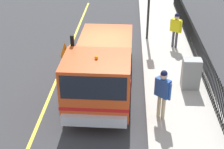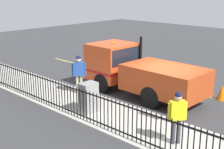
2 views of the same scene
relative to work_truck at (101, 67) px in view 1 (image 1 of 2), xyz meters
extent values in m
plane|color=#38383A|center=(-0.05, 1.80, -1.25)|extent=(53.44, 53.44, 0.00)
cube|color=#B7B2A8|center=(3.03, 1.80, -1.17)|extent=(2.67, 24.29, 0.17)
cube|color=yellow|center=(-2.04, 1.80, -1.25)|extent=(0.12, 21.86, 0.01)
cube|color=#D84C1E|center=(-0.02, -1.47, 0.14)|extent=(2.25, 1.97, 1.82)
cube|color=black|center=(-0.02, -1.47, 0.54)|extent=(2.07, 2.01, 0.80)
cube|color=#B8411A|center=(0.03, 1.80, -0.18)|extent=(2.27, 3.67, 1.18)
cube|color=silver|center=(-0.03, -2.52, -0.62)|extent=(2.12, 0.23, 0.36)
cube|color=red|center=(-0.02, -1.47, -0.26)|extent=(2.27, 1.99, 0.12)
cylinder|color=black|center=(0.98, -1.20, -0.77)|extent=(0.31, 0.96, 0.96)
cylinder|color=black|center=(-1.01, -1.17, -0.77)|extent=(0.31, 0.96, 0.96)
cylinder|color=black|center=(1.02, 1.79, -0.77)|extent=(0.31, 0.96, 0.96)
cylinder|color=black|center=(-0.97, 1.82, -0.77)|extent=(0.31, 0.96, 0.96)
sphere|color=orange|center=(-0.02, -1.47, 1.10)|extent=(0.12, 0.12, 0.12)
cylinder|color=black|center=(-0.97, -0.39, 0.32)|extent=(0.14, 0.14, 2.18)
cube|color=#264C99|center=(2.17, -1.58, 0.11)|extent=(0.54, 0.52, 0.65)
sphere|color=beige|center=(2.17, -1.58, 0.55)|extent=(0.24, 0.24, 0.24)
sphere|color=#14193F|center=(2.17, -1.58, 0.64)|extent=(0.23, 0.23, 0.23)
cylinder|color=tan|center=(2.24, -1.64, -0.65)|extent=(0.13, 0.13, 0.87)
cylinder|color=tan|center=(2.10, -1.51, -0.65)|extent=(0.13, 0.13, 0.87)
cylinder|color=#264C99|center=(2.38, -1.77, 0.08)|extent=(0.09, 0.09, 0.61)
cylinder|color=#264C99|center=(1.96, -1.38, 0.08)|extent=(0.09, 0.09, 0.61)
cube|color=yellow|center=(3.32, 4.53, 0.07)|extent=(0.54, 0.47, 0.62)
sphere|color=tan|center=(3.32, 4.53, 0.50)|extent=(0.23, 0.23, 0.23)
sphere|color=#14193F|center=(3.32, 4.53, 0.58)|extent=(0.22, 0.22, 0.22)
cylinder|color=#3F3F47|center=(3.40, 4.48, -0.66)|extent=(0.12, 0.12, 0.84)
cylinder|color=#3F3F47|center=(3.25, 4.58, -0.66)|extent=(0.12, 0.12, 0.84)
cylinder|color=yellow|center=(3.55, 4.37, 0.04)|extent=(0.09, 0.09, 0.59)
cylinder|color=yellow|center=(3.09, 4.69, 0.04)|extent=(0.09, 0.09, 0.59)
cylinder|color=black|center=(4.15, -2.02, -0.46)|extent=(0.04, 0.04, 1.24)
cylinder|color=black|center=(4.15, -1.83, -0.46)|extent=(0.04, 0.04, 1.24)
cylinder|color=black|center=(4.15, -1.64, -0.46)|extent=(0.04, 0.04, 1.24)
cylinder|color=black|center=(4.15, -1.46, -0.46)|extent=(0.04, 0.04, 1.24)
cylinder|color=black|center=(4.15, -1.27, -0.46)|extent=(0.04, 0.04, 1.24)
cylinder|color=black|center=(4.15, -1.09, -0.46)|extent=(0.04, 0.04, 1.24)
cylinder|color=black|center=(4.15, -0.90, -0.46)|extent=(0.04, 0.04, 1.24)
cylinder|color=black|center=(4.15, -0.71, -0.46)|extent=(0.04, 0.04, 1.24)
cylinder|color=black|center=(4.15, -0.53, -0.46)|extent=(0.04, 0.04, 1.24)
cylinder|color=black|center=(4.15, -0.34, -0.46)|extent=(0.04, 0.04, 1.24)
cylinder|color=black|center=(4.15, -0.16, -0.46)|extent=(0.04, 0.04, 1.24)
cylinder|color=black|center=(4.15, 0.03, -0.46)|extent=(0.04, 0.04, 1.24)
cylinder|color=black|center=(4.15, 0.22, -0.46)|extent=(0.04, 0.04, 1.24)
cylinder|color=black|center=(4.15, 0.40, -0.46)|extent=(0.04, 0.04, 1.24)
cylinder|color=black|center=(4.15, 0.59, -0.46)|extent=(0.04, 0.04, 1.24)
cylinder|color=black|center=(4.15, 0.77, -0.46)|extent=(0.04, 0.04, 1.24)
cylinder|color=black|center=(4.15, 0.96, -0.46)|extent=(0.04, 0.04, 1.24)
cylinder|color=black|center=(4.15, 1.15, -0.46)|extent=(0.04, 0.04, 1.24)
cylinder|color=black|center=(4.15, 1.33, -0.46)|extent=(0.04, 0.04, 1.24)
cylinder|color=black|center=(4.15, 1.52, -0.46)|extent=(0.04, 0.04, 1.24)
cylinder|color=black|center=(4.15, 1.70, -0.46)|extent=(0.04, 0.04, 1.24)
cylinder|color=black|center=(4.15, 1.89, -0.46)|extent=(0.04, 0.04, 1.24)
cylinder|color=black|center=(4.15, 2.08, -0.46)|extent=(0.04, 0.04, 1.24)
cylinder|color=black|center=(4.15, 2.26, -0.46)|extent=(0.04, 0.04, 1.24)
cylinder|color=black|center=(4.15, 2.45, -0.46)|extent=(0.04, 0.04, 1.24)
cylinder|color=black|center=(4.15, 2.64, -0.46)|extent=(0.04, 0.04, 1.24)
cylinder|color=black|center=(4.15, 2.82, -0.46)|extent=(0.04, 0.04, 1.24)
cylinder|color=black|center=(4.15, 3.01, -0.46)|extent=(0.04, 0.04, 1.24)
cylinder|color=black|center=(4.15, 3.19, -0.46)|extent=(0.04, 0.04, 1.24)
cylinder|color=black|center=(4.15, 3.38, -0.46)|extent=(0.04, 0.04, 1.24)
cylinder|color=black|center=(4.15, 3.57, -0.46)|extent=(0.04, 0.04, 1.24)
cylinder|color=black|center=(4.15, 3.75, -0.46)|extent=(0.04, 0.04, 1.24)
cylinder|color=black|center=(4.15, 3.94, -0.46)|extent=(0.04, 0.04, 1.24)
cylinder|color=black|center=(4.15, 4.12, -0.46)|extent=(0.04, 0.04, 1.24)
cylinder|color=black|center=(4.15, 4.31, -0.46)|extent=(0.04, 0.04, 1.24)
cylinder|color=black|center=(4.15, 4.50, -0.46)|extent=(0.04, 0.04, 1.24)
cylinder|color=black|center=(4.15, 4.68, -0.46)|extent=(0.04, 0.04, 1.24)
cylinder|color=black|center=(4.15, 4.87, -0.46)|extent=(0.04, 0.04, 1.24)
cylinder|color=black|center=(4.15, 5.05, -0.46)|extent=(0.04, 0.04, 1.24)
cylinder|color=black|center=(4.15, 5.24, -0.46)|extent=(0.04, 0.04, 1.24)
cylinder|color=black|center=(4.15, 5.43, -0.46)|extent=(0.04, 0.04, 1.24)
cylinder|color=black|center=(4.15, 5.61, -0.46)|extent=(0.04, 0.04, 1.24)
cylinder|color=black|center=(4.15, 5.80, -0.46)|extent=(0.04, 0.04, 1.24)
cylinder|color=black|center=(4.15, 5.98, -0.46)|extent=(0.04, 0.04, 1.24)
cylinder|color=black|center=(4.15, 6.17, -0.46)|extent=(0.04, 0.04, 1.24)
cylinder|color=black|center=(4.15, 6.36, -0.46)|extent=(0.04, 0.04, 1.24)
cylinder|color=black|center=(4.15, 6.54, -0.46)|extent=(0.04, 0.04, 1.24)
cylinder|color=black|center=(4.15, 6.73, -0.46)|extent=(0.04, 0.04, 1.24)
cylinder|color=black|center=(4.15, 6.91, -0.46)|extent=(0.04, 0.04, 1.24)
cylinder|color=black|center=(4.15, 7.10, -0.46)|extent=(0.04, 0.04, 1.24)
cylinder|color=black|center=(4.15, 7.29, -0.46)|extent=(0.04, 0.04, 1.24)
cylinder|color=black|center=(4.15, 7.47, -0.46)|extent=(0.04, 0.04, 1.24)
cylinder|color=black|center=(4.15, 7.66, -0.46)|extent=(0.04, 0.04, 1.24)
cylinder|color=black|center=(4.15, 7.84, -0.46)|extent=(0.04, 0.04, 1.24)
cylinder|color=black|center=(4.15, 8.03, -0.46)|extent=(0.04, 0.04, 1.24)
cylinder|color=black|center=(4.15, 8.22, -0.46)|extent=(0.04, 0.04, 1.24)
cylinder|color=black|center=(4.15, 8.40, -0.46)|extent=(0.04, 0.04, 1.24)
cylinder|color=black|center=(4.15, 8.59, -0.46)|extent=(0.04, 0.04, 1.24)
cylinder|color=black|center=(4.15, 8.77, -0.46)|extent=(0.04, 0.04, 1.24)
cylinder|color=black|center=(4.15, 8.96, -0.46)|extent=(0.04, 0.04, 1.24)
cylinder|color=black|center=(4.15, 9.15, -0.46)|extent=(0.04, 0.04, 1.24)
cylinder|color=black|center=(4.15, 9.33, -0.46)|extent=(0.04, 0.04, 1.24)
cylinder|color=black|center=(4.15, 9.52, -0.46)|extent=(0.04, 0.04, 1.24)
cylinder|color=black|center=(4.15, 9.70, -0.46)|extent=(0.04, 0.04, 1.24)
cylinder|color=black|center=(4.15, 9.89, -0.46)|extent=(0.04, 0.04, 1.24)
cylinder|color=black|center=(4.15, 10.08, -0.46)|extent=(0.04, 0.04, 1.24)
cylinder|color=black|center=(4.15, 10.26, -0.46)|extent=(0.04, 0.04, 1.24)
cylinder|color=black|center=(4.15, 10.45, -0.46)|extent=(0.04, 0.04, 1.24)
cylinder|color=black|center=(4.15, 10.63, -0.46)|extent=(0.04, 0.04, 1.24)
cylinder|color=black|center=(4.15, 10.82, -0.46)|extent=(0.04, 0.04, 1.24)
cylinder|color=black|center=(4.15, 11.01, -0.46)|extent=(0.04, 0.04, 1.24)
cube|color=black|center=(4.15, 1.80, 0.06)|extent=(0.04, 20.65, 0.04)
cube|color=black|center=(4.15, 1.80, -0.93)|extent=(0.04, 20.65, 0.04)
cylinder|color=black|center=(1.99, 5.61, 0.89)|extent=(0.12, 0.12, 3.94)
cube|color=gray|center=(3.48, 0.52, -0.46)|extent=(0.71, 0.49, 1.24)
cone|color=orange|center=(-2.10, 3.56, -0.91)|extent=(0.48, 0.48, 0.69)
camera|label=1|loc=(1.00, -10.81, 5.60)|focal=52.08mm
camera|label=2|loc=(11.52, 9.47, 3.86)|focal=50.87mm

